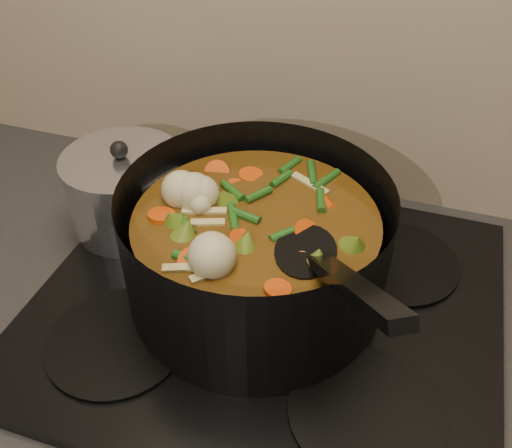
% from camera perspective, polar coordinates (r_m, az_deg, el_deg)
% --- Properties ---
extents(stovetop, '(0.62, 0.54, 0.03)m').
position_cam_1_polar(stovetop, '(0.80, 1.07, -8.04)').
color(stovetop, black).
rests_on(stovetop, counter).
extents(stockpot, '(0.44, 0.45, 0.25)m').
position_cam_1_polar(stockpot, '(0.75, 0.03, -2.51)').
color(stockpot, black).
rests_on(stockpot, stovetop).
extents(saucepan, '(0.18, 0.18, 0.15)m').
position_cam_1_polar(saucepan, '(0.90, -12.84, 3.27)').
color(saucepan, silver).
rests_on(saucepan, stovetop).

